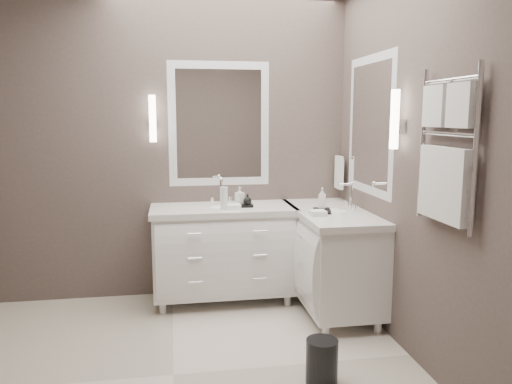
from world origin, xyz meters
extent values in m
cube|color=beige|center=(0.00, 0.00, -0.01)|extent=(3.20, 3.00, 0.01)
cube|color=#4D413E|center=(0.00, 1.50, 1.35)|extent=(3.20, 0.01, 2.70)
cube|color=#4D413E|center=(0.00, -1.50, 1.35)|extent=(3.20, 0.01, 2.70)
cube|color=#4D413E|center=(1.60, 0.00, 1.35)|extent=(0.01, 3.00, 2.70)
cube|color=white|center=(0.45, 1.23, 0.45)|extent=(1.20, 0.55, 0.70)
cube|color=silver|center=(0.45, 1.23, 0.82)|extent=(1.24, 0.59, 0.05)
ellipsoid|color=white|center=(0.45, 1.23, 0.81)|extent=(0.36, 0.28, 0.12)
cylinder|color=white|center=(0.45, 1.39, 0.96)|extent=(0.02, 0.02, 0.22)
cube|color=white|center=(1.33, 0.90, 0.45)|extent=(0.55, 1.20, 0.70)
cube|color=silver|center=(1.33, 0.90, 0.82)|extent=(0.59, 1.24, 0.05)
ellipsoid|color=white|center=(1.33, 0.90, 0.81)|extent=(0.36, 0.28, 0.12)
cylinder|color=white|center=(1.49, 0.90, 0.96)|extent=(0.02, 0.02, 0.22)
cube|color=white|center=(0.45, 1.49, 1.55)|extent=(0.90, 0.02, 1.10)
cube|color=white|center=(0.45, 1.49, 1.55)|extent=(0.77, 0.02, 0.96)
cube|color=white|center=(1.59, 0.80, 1.55)|extent=(0.02, 0.90, 1.10)
cube|color=white|center=(1.59, 0.80, 1.55)|extent=(0.02, 0.90, 0.96)
cube|color=white|center=(-0.13, 1.43, 1.55)|extent=(0.05, 0.05, 0.10)
cylinder|color=white|center=(-0.13, 1.43, 1.60)|extent=(0.06, 0.06, 0.40)
cube|color=white|center=(1.53, 0.22, 1.55)|extent=(0.05, 0.05, 0.10)
cylinder|color=white|center=(1.53, 0.22, 1.60)|extent=(0.06, 0.06, 0.40)
cylinder|color=white|center=(1.55, 1.36, 1.25)|extent=(0.02, 0.22, 0.02)
cube|color=white|center=(1.54, 1.36, 1.11)|extent=(0.03, 0.17, 0.30)
cylinder|color=white|center=(1.56, -0.68, 1.45)|extent=(0.03, 0.03, 0.90)
cylinder|color=white|center=(1.56, -0.12, 1.45)|extent=(0.03, 0.03, 0.90)
cube|color=white|center=(1.55, -0.53, 1.68)|extent=(0.06, 0.22, 0.24)
cube|color=white|center=(1.55, -0.27, 1.68)|extent=(0.06, 0.22, 0.24)
cube|color=white|center=(1.55, -0.40, 1.24)|extent=(0.06, 0.46, 0.42)
cylinder|color=black|center=(0.90, -0.24, 0.14)|extent=(0.23, 0.23, 0.28)
cube|color=black|center=(0.62, 1.19, 0.86)|extent=(0.16, 0.12, 0.02)
cube|color=black|center=(1.21, 0.83, 0.86)|extent=(0.17, 0.20, 0.03)
cylinder|color=silver|center=(0.45, 1.10, 0.94)|extent=(0.07, 0.07, 0.19)
imported|color=white|center=(0.59, 1.21, 0.95)|extent=(0.08, 0.09, 0.14)
imported|color=black|center=(0.65, 1.16, 0.92)|extent=(0.09, 0.09, 0.09)
imported|color=white|center=(1.21, 0.83, 0.96)|extent=(0.08, 0.08, 0.17)
camera|label=1|loc=(0.03, -2.99, 1.63)|focal=35.00mm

